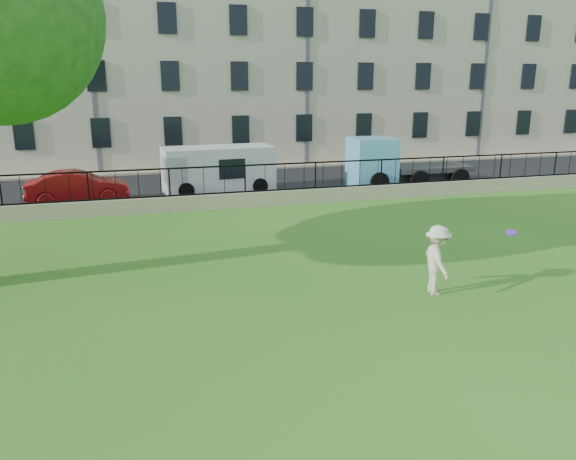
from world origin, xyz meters
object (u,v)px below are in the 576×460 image
object	(u,v)px
blue_truck	(407,162)
man	(437,260)
frisbee	(511,233)
red_sedan	(78,187)
white_van	(219,170)

from	to	relation	value
blue_truck	man	bearing A→B (deg)	-112.88
frisbee	red_sedan	bearing A→B (deg)	130.03
man	blue_truck	bearing A→B (deg)	-16.50
white_van	blue_truck	world-z (taller)	blue_truck
white_van	red_sedan	bearing A→B (deg)	-177.34
frisbee	white_van	bearing A→B (deg)	110.02
red_sedan	white_van	xyz separation A→B (m)	(6.05, 0.72, 0.37)
frisbee	man	bearing A→B (deg)	-178.51
man	frisbee	bearing A→B (deg)	-80.40
red_sedan	white_van	distance (m)	6.11
man	red_sedan	xyz separation A→B (m)	(-9.09, 13.33, -0.18)
red_sedan	blue_truck	bearing A→B (deg)	-94.27
frisbee	red_sedan	size ratio (longest dim) A/B	0.07
man	blue_truck	xyz separation A→B (m)	(5.98, 13.05, 0.33)
red_sedan	frisbee	bearing A→B (deg)	-143.17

